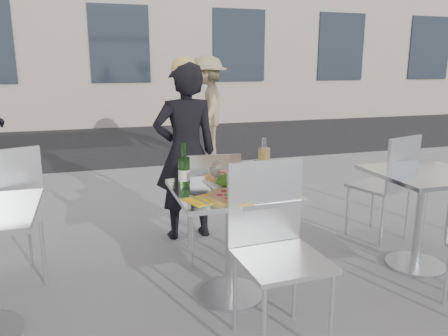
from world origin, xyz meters
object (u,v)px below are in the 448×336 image
object	(u,v)px
main_table	(231,220)
side_chair_lfar	(4,207)
carafe	(264,163)
wineglass_white_b	(216,168)
chair_near	(274,237)
napkin_right	(279,194)
pizza_near	(235,196)
wine_bottle	(184,171)
wineglass_red_a	(241,172)
napkin_left	(203,200)
salad_plate	(228,182)
side_table_right	(422,199)
wineglass_red_b	(256,168)
pizza_far	(228,177)
pedestrian_b	(208,108)
sugar_shaker	(258,178)
woman_diner	(186,153)
wineglass_white_a	(215,172)
chair_far	(212,198)
side_chair_rfar	(390,179)

from	to	relation	value
main_table	side_chair_lfar	size ratio (longest dim) A/B	0.75
carafe	wineglass_white_b	distance (m)	0.34
chair_near	napkin_right	size ratio (longest dim) A/B	4.77
carafe	wineglass_white_b	xyz separation A→B (m)	(-0.34, -0.02, -0.01)
pizza_near	napkin_right	distance (m)	0.27
wine_bottle	wineglass_red_a	bearing A→B (deg)	-15.89
main_table	napkin_left	size ratio (longest dim) A/B	3.27
salad_plate	napkin_left	distance (m)	0.32
carafe	napkin_left	size ratio (longest dim) A/B	1.27
side_table_right	wineglass_red_b	size ratio (longest dim) A/B	4.76
chair_near	napkin_right	xyz separation A→B (m)	(0.13, 0.24, 0.16)
pizza_far	carafe	size ratio (longest dim) A/B	1.21
side_chair_lfar	pedestrian_b	bearing A→B (deg)	-142.23
pizza_far	sugar_shaker	bearing A→B (deg)	-57.15
pedestrian_b	pizza_near	distance (m)	4.64
woman_diner	carafe	xyz separation A→B (m)	(0.32, -0.99, 0.10)
wineglass_red_b	wineglass_white_a	bearing A→B (deg)	-173.07
chair_far	wine_bottle	world-z (taller)	wine_bottle
pizza_far	napkin_right	world-z (taller)	pizza_far
pedestrian_b	napkin_left	size ratio (longest dim) A/B	7.28
woman_diner	carafe	distance (m)	1.05
pizza_far	napkin_left	size ratio (longest dim) A/B	1.54
pizza_near	napkin_right	world-z (taller)	pizza_near
pizza_near	wine_bottle	size ratio (longest dim) A/B	1.16
pizza_far	main_table	bearing A→B (deg)	-102.98
chair_near	wineglass_white_a	bearing A→B (deg)	108.82
woman_diner	salad_plate	xyz separation A→B (m)	(0.04, -1.10, 0.02)
side_chair_rfar	pizza_far	distance (m)	1.60
pedestrian_b	napkin_right	size ratio (longest dim) A/B	7.98
pizza_far	wine_bottle	bearing A→B (deg)	-158.52
wineglass_white_a	wineglass_red_a	bearing A→B (deg)	-15.40
main_table	wineglass_red_b	distance (m)	0.38
wineglass_white_b	salad_plate	bearing A→B (deg)	-59.28
wine_bottle	pizza_near	bearing A→B (deg)	-48.60
wineglass_white_a	pizza_far	bearing A→B (deg)	51.61
wine_bottle	side_chair_rfar	bearing A→B (deg)	12.82
side_table_right	pizza_near	size ratio (longest dim) A/B	2.19
chair_near	wineglass_white_b	distance (m)	0.66
wineglass_white_a	pedestrian_b	bearing A→B (deg)	75.40
chair_near	salad_plate	xyz separation A→B (m)	(-0.11, 0.49, 0.20)
side_chair_lfar	napkin_right	world-z (taller)	side_chair_lfar
salad_plate	wineglass_white_b	size ratio (longest dim) A/B	1.40
side_table_right	napkin_left	size ratio (longest dim) A/B	3.27
side_chair_rfar	wine_bottle	size ratio (longest dim) A/B	3.18
salad_plate	wineglass_red_b	world-z (taller)	wineglass_red_b
chair_near	woman_diner	distance (m)	1.61
chair_far	side_chair_rfar	size ratio (longest dim) A/B	0.93
wine_bottle	napkin_left	bearing A→B (deg)	-80.02
napkin_right	side_chair_lfar	bearing A→B (deg)	165.39
sugar_shaker	wineglass_white_b	world-z (taller)	wineglass_white_b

